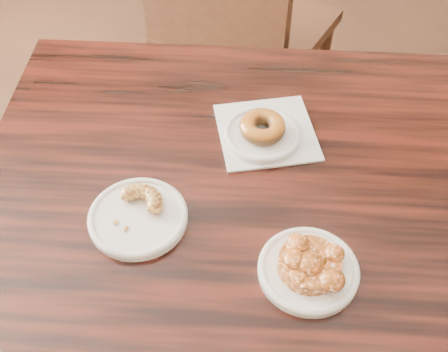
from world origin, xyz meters
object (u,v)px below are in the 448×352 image
(glazed_donut, at_px, (263,127))
(cruller_fragment, at_px, (137,211))
(apple_fritter, at_px, (310,263))
(cafe_table, at_px, (233,319))
(chair_far, at_px, (248,29))

(glazed_donut, height_order, cruller_fragment, glazed_donut)
(glazed_donut, relative_size, cruller_fragment, 0.90)
(apple_fritter, bearing_deg, cafe_table, 155.09)
(cafe_table, bearing_deg, apple_fritter, -41.38)
(cafe_table, distance_m, apple_fritter, 0.43)
(glazed_donut, bearing_deg, chair_far, 109.71)
(chair_far, bearing_deg, apple_fritter, 123.73)
(chair_far, distance_m, cruller_fragment, 1.06)
(cafe_table, distance_m, chair_far, 0.97)
(glazed_donut, bearing_deg, cruller_fragment, -118.45)
(cruller_fragment, bearing_deg, cafe_table, 23.49)
(chair_far, relative_size, glazed_donut, 10.52)
(glazed_donut, height_order, apple_fritter, glazed_donut)
(cafe_table, relative_size, cruller_fragment, 9.84)
(cruller_fragment, bearing_deg, apple_fritter, -0.27)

